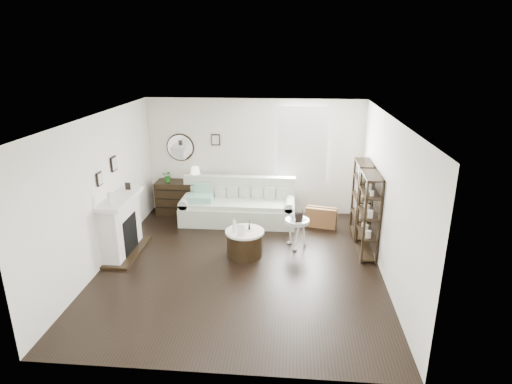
# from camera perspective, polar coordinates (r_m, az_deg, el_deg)

# --- Properties ---
(room) EXTENTS (5.50, 5.50, 5.50)m
(room) POSITION_cam_1_polar(r_m,az_deg,el_deg) (9.87, 4.02, 5.91)
(room) COLOR black
(room) RESTS_ON ground
(fireplace) EXTENTS (0.50, 1.40, 1.84)m
(fireplace) POSITION_cam_1_polar(r_m,az_deg,el_deg) (8.53, -17.47, -4.49)
(fireplace) COLOR white
(fireplace) RESTS_ON ground
(shelf_unit_far) EXTENTS (0.30, 0.80, 1.60)m
(shelf_unit_far) POSITION_cam_1_polar(r_m,az_deg,el_deg) (9.10, 13.88, -0.93)
(shelf_unit_far) COLOR black
(shelf_unit_far) RESTS_ON ground
(shelf_unit_near) EXTENTS (0.30, 0.80, 1.60)m
(shelf_unit_near) POSITION_cam_1_polar(r_m,az_deg,el_deg) (8.27, 14.77, -3.02)
(shelf_unit_near) COLOR black
(shelf_unit_near) RESTS_ON ground
(sofa) EXTENTS (2.56, 0.89, 0.99)m
(sofa) POSITION_cam_1_polar(r_m,az_deg,el_deg) (9.71, -2.38, -2.09)
(sofa) COLOR beige
(sofa) RESTS_ON ground
(quilt) EXTENTS (0.57, 0.47, 0.14)m
(quilt) POSITION_cam_1_polar(r_m,az_deg,el_deg) (9.65, -7.43, -0.79)
(quilt) COLOR #289261
(quilt) RESTS_ON sofa
(suitcase) EXTENTS (0.70, 0.35, 0.45)m
(suitcase) POSITION_cam_1_polar(r_m,az_deg,el_deg) (9.55, 8.68, -3.35)
(suitcase) COLOR brown
(suitcase) RESTS_ON ground
(dresser) EXTENTS (1.19, 0.51, 0.79)m
(dresser) POSITION_cam_1_polar(r_m,az_deg,el_deg) (10.31, -9.82, -0.71)
(dresser) COLOR black
(dresser) RESTS_ON ground
(table_lamp) EXTENTS (0.29, 0.29, 0.37)m
(table_lamp) POSITION_cam_1_polar(r_m,az_deg,el_deg) (10.05, -8.09, 2.35)
(table_lamp) COLOR #F1E9CB
(table_lamp) RESTS_ON dresser
(potted_plant) EXTENTS (0.29, 0.26, 0.28)m
(potted_plant) POSITION_cam_1_polar(r_m,az_deg,el_deg) (10.18, -11.67, 2.08)
(potted_plant) COLOR #1D621C
(potted_plant) RESTS_ON dresser
(drum_table) EXTENTS (0.74, 0.74, 0.51)m
(drum_table) POSITION_cam_1_polar(r_m,az_deg,el_deg) (8.17, -1.50, -6.81)
(drum_table) COLOR black
(drum_table) RESTS_ON ground
(pedestal_table) EXTENTS (0.48, 0.48, 0.59)m
(pedestal_table) POSITION_cam_1_polar(r_m,az_deg,el_deg) (8.44, 5.50, -3.97)
(pedestal_table) COLOR white
(pedestal_table) RESTS_ON ground
(eiffel_drum) EXTENTS (0.13, 0.13, 0.18)m
(eiffel_drum) POSITION_cam_1_polar(r_m,az_deg,el_deg) (8.06, -0.90, -4.48)
(eiffel_drum) COLOR black
(eiffel_drum) RESTS_ON drum_table
(bottle_drum) EXTENTS (0.07, 0.07, 0.29)m
(bottle_drum) POSITION_cam_1_polar(r_m,az_deg,el_deg) (7.95, -2.91, -4.42)
(bottle_drum) COLOR silver
(bottle_drum) RESTS_ON drum_table
(card_frame_drum) EXTENTS (0.15, 0.06, 0.19)m
(card_frame_drum) POSITION_cam_1_polar(r_m,az_deg,el_deg) (7.86, -2.04, -5.07)
(card_frame_drum) COLOR white
(card_frame_drum) RESTS_ON drum_table
(eiffel_ped) EXTENTS (0.13, 0.13, 0.18)m
(eiffel_ped) POSITION_cam_1_polar(r_m,az_deg,el_deg) (8.42, 6.18, -3.03)
(eiffel_ped) COLOR black
(eiffel_ped) RESTS_ON pedestal_table
(flask_ped) EXTENTS (0.12, 0.12, 0.23)m
(flask_ped) POSITION_cam_1_polar(r_m,az_deg,el_deg) (8.39, 4.96, -2.86)
(flask_ped) COLOR silver
(flask_ped) RESTS_ON pedestal_table
(card_frame_ped) EXTENTS (0.15, 0.10, 0.18)m
(card_frame_ped) POSITION_cam_1_polar(r_m,az_deg,el_deg) (8.27, 5.68, -3.41)
(card_frame_ped) COLOR black
(card_frame_ped) RESTS_ON pedestal_table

